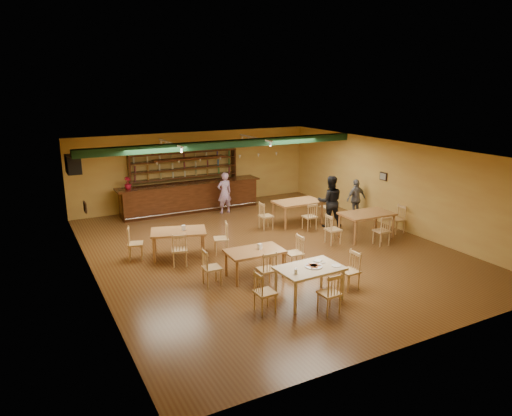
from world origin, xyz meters
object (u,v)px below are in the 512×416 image
dining_table_a (179,243)px  dining_table_d (366,225)px  bar_counter (191,197)px  patron_right_a (330,201)px  dining_table_b (298,212)px  dining_table_c (255,263)px  near_table (309,283)px  patron_bar (224,193)px

dining_table_a → dining_table_d: size_ratio=0.93×
bar_counter → patron_right_a: size_ratio=3.13×
dining_table_b → dining_table_c: 4.96m
dining_table_b → patron_right_a: size_ratio=0.92×
dining_table_b → patron_right_a: 1.23m
dining_table_b → dining_table_c: (-3.54, -3.47, -0.05)m
bar_counter → near_table: size_ratio=3.80×
near_table → bar_counter: bearing=86.4°
patron_bar → patron_right_a: 4.19m
dining_table_d → bar_counter: bearing=126.8°
near_table → dining_table_a: bearing=111.2°
near_table → patron_right_a: bearing=47.1°
bar_counter → dining_table_a: bearing=-114.0°
dining_table_a → patron_right_a: bearing=20.4°
dining_table_c → dining_table_d: (4.66, 1.12, 0.05)m
bar_counter → near_table: bar_counter is taller
dining_table_b → dining_table_d: (1.12, -2.35, 0.00)m
dining_table_d → near_table: size_ratio=1.12×
patron_bar → dining_table_a: bearing=47.9°
dining_table_a → dining_table_c: (1.25, -2.35, -0.02)m
bar_counter → dining_table_b: 4.38m
dining_table_d → dining_table_a: bearing=170.6°
dining_table_b → dining_table_c: bearing=-135.3°
bar_counter → dining_table_c: bar_counter is taller
bar_counter → patron_right_a: (3.60, -4.17, 0.34)m
patron_bar → patron_right_a: size_ratio=0.88×
dining_table_d → patron_right_a: bearing=104.1°
near_table → patron_bar: 7.89m
bar_counter → near_table: 8.60m
dining_table_a → dining_table_c: dining_table_a is taller
dining_table_b → patron_bar: size_ratio=1.05×
dining_table_d → patron_bar: bearing=122.4°
patron_bar → bar_counter: bearing=-39.4°
dining_table_d → patron_bar: 5.67m
dining_table_a → dining_table_d: bearing=5.4°
dining_table_c → patron_right_a: patron_right_a is taller
bar_counter → patron_right_a: 5.52m
dining_table_c → dining_table_b: bearing=46.4°
dining_table_a → dining_table_b: dining_table_b is taller
dining_table_a → patron_bar: size_ratio=0.98×
dining_table_a → near_table: near_table is taller
bar_counter → patron_bar: 1.38m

